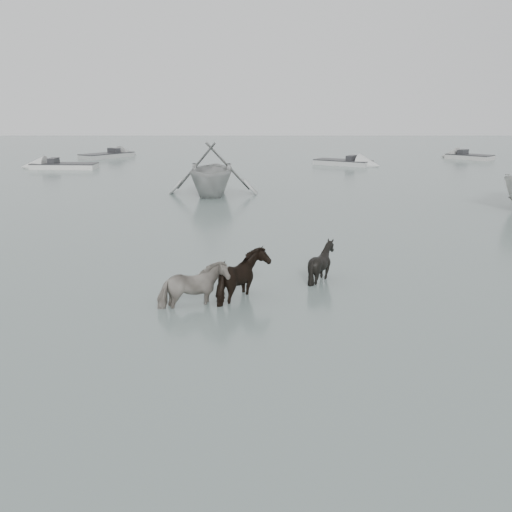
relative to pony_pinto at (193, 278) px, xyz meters
name	(u,v)px	position (x,y,z in m)	size (l,w,h in m)	color
ground	(311,303)	(2.85, 0.22, -0.71)	(140.00, 140.00, 0.00)	#566662
pony_pinto	(193,278)	(0.00, 0.00, 0.00)	(0.76, 1.67, 1.41)	black
pony_dark	(244,269)	(1.22, 0.62, 0.05)	(1.50, 1.28, 1.51)	black
pony_black	(322,256)	(3.30, 2.32, -0.05)	(1.06, 1.19, 1.32)	black
rowboat_trail	(212,167)	(-0.71, 17.95, 0.72)	(4.67, 5.41, 2.85)	#A6A9A7
skiff_outer	(64,163)	(-11.90, 30.37, -0.33)	(6.21, 1.60, 0.75)	silver
skiff_mid	(343,160)	(7.92, 32.80, -0.33)	(5.78, 1.60, 0.75)	#ABAEAB
skiff_star	(470,155)	(18.75, 37.42, -0.33)	(4.92, 1.60, 0.75)	#ABAAA6
skiff_far	(107,153)	(-10.81, 38.69, -0.33)	(6.44, 1.60, 0.75)	#949694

